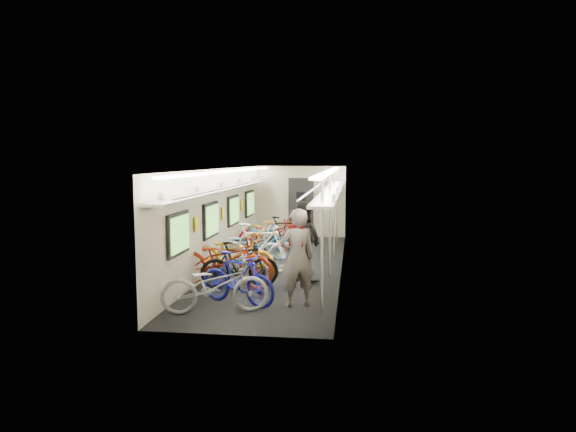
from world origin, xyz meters
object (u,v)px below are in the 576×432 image
(bicycle_0, at_px, (215,285))
(backpack, at_px, (297,235))
(passenger_near, at_px, (297,258))
(bicycle_1, at_px, (237,279))
(passenger_mid, at_px, (304,241))

(bicycle_0, relative_size, backpack, 4.84)
(bicycle_0, bearing_deg, passenger_near, -81.68)
(bicycle_1, distance_m, backpack, 1.34)
(passenger_near, bearing_deg, passenger_mid, -108.38)
(bicycle_0, bearing_deg, backpack, -80.92)
(bicycle_0, xyz_separation_m, bicycle_1, (0.27, 0.54, -0.00))
(bicycle_1, bearing_deg, backpack, -61.34)
(bicycle_1, distance_m, passenger_mid, 2.24)
(passenger_mid, height_order, backpack, passenger_mid)
(backpack, bearing_deg, passenger_mid, 99.17)
(passenger_near, bearing_deg, bicycle_1, -17.12)
(bicycle_0, height_order, passenger_mid, passenger_mid)
(bicycle_1, xyz_separation_m, backpack, (1.07, 0.08, 0.80))
(bicycle_0, bearing_deg, bicycle_1, -42.23)
(passenger_near, height_order, passenger_mid, passenger_near)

